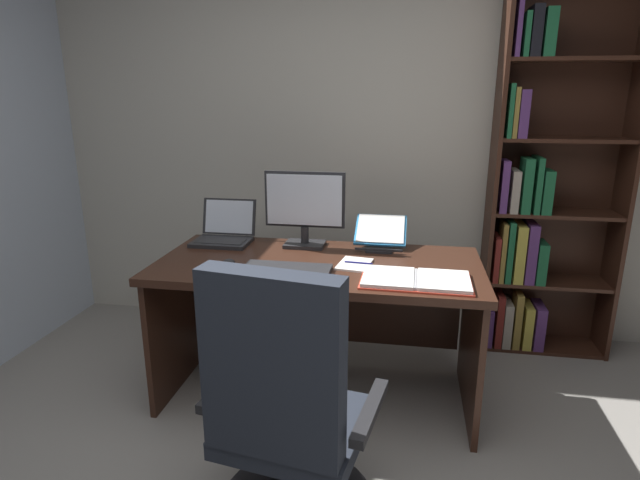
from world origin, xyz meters
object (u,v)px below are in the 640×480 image
office_chair (287,425)px  open_binder (416,280)px  monitor (305,210)px  pen (358,263)px  keyboard (287,269)px  bookshelf (541,195)px  notepad (354,264)px  desk (321,294)px  laptop (224,233)px  reading_stand_with_book (380,233)px  computer_mouse (228,264)px

office_chair → open_binder: bearing=67.2°
monitor → pen: monitor is taller
keyboard → open_binder: (0.61, -0.05, -0.00)m
bookshelf → keyboard: (-1.35, -0.94, -0.22)m
monitor → open_binder: (0.61, -0.48, -0.20)m
office_chair → notepad: bearing=90.4°
desk → office_chair: size_ratio=1.55×
desk → notepad: size_ratio=7.80×
notepad → keyboard: bearing=-155.4°
laptop → pen: size_ratio=2.27×
desk → monitor: (-0.12, 0.19, 0.41)m
reading_stand_with_book → open_binder: bearing=-70.9°
open_binder → keyboard: bearing=176.7°
reading_stand_with_book → open_binder: size_ratio=0.59×
office_chair → pen: bearing=89.1°
desk → keyboard: bearing=-116.4°
laptop → bookshelf: bearing=15.6°
notepad → pen: bearing=0.0°
bookshelf → computer_mouse: (-1.65, -0.94, -0.21)m
bookshelf → open_binder: size_ratio=4.39×
pen → open_binder: bearing=-34.5°
office_chair → laptop: size_ratio=3.33×
laptop → computer_mouse: size_ratio=3.06×
bookshelf → notepad: (-1.04, -0.80, -0.23)m
keyboard → reading_stand_with_book: (0.42, 0.51, 0.06)m
bookshelf → office_chair: bearing=-124.8°
laptop → notepad: bearing=-20.6°
laptop → keyboard: bearing=-42.7°
laptop → computer_mouse: (0.17, -0.44, -0.03)m
computer_mouse → pen: size_ratio=0.74×
reading_stand_with_book → open_binder: (0.19, -0.56, -0.06)m
computer_mouse → office_chair: bearing=-58.2°
open_binder → notepad: open_binder is taller
desk → keyboard: size_ratio=3.90×
office_chair → notepad: (0.14, 0.89, 0.31)m
reading_stand_with_book → laptop: bearing=-175.5°
monitor → open_binder: monitor is taller
bookshelf → pen: bearing=-141.7°
monitor → keyboard: size_ratio=1.06×
desk → bookshelf: (1.22, 0.70, 0.44)m
monitor → laptop: bearing=179.6°
keyboard → computer_mouse: (-0.30, 0.00, 0.01)m
keyboard → pen: bearing=23.3°
keyboard → notepad: (0.31, 0.14, -0.01)m
office_chair → keyboard: (-0.17, 0.75, 0.32)m
bookshelf → open_binder: bearing=-126.6°
bookshelf → computer_mouse: 1.91m
bookshelf → keyboard: size_ratio=5.26×
laptop → computer_mouse: bearing=-68.3°
laptop → computer_mouse: laptop is taller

